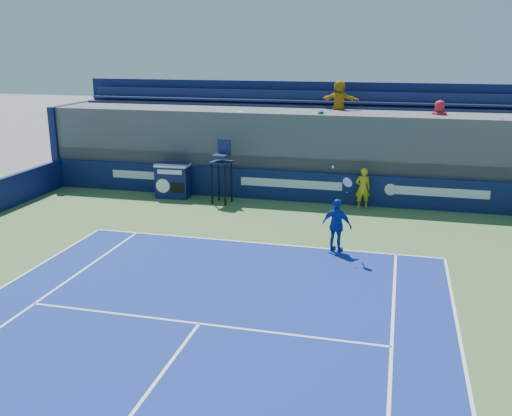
% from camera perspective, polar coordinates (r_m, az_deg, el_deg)
% --- Properties ---
extents(ball_person, '(0.63, 0.49, 1.54)m').
position_cam_1_polar(ball_person, '(21.58, 10.63, 1.95)').
color(ball_person, gold).
rests_on(ball_person, apron).
extents(back_hoarding, '(20.40, 0.21, 1.20)m').
position_cam_1_polar(back_hoarding, '(22.36, 3.52, 2.20)').
color(back_hoarding, '#0C1846').
rests_on(back_hoarding, ground).
extents(match_clock, '(1.36, 0.80, 1.40)m').
position_cam_1_polar(match_clock, '(23.05, -8.32, 2.84)').
color(match_clock, '#0F164D').
rests_on(match_clock, ground).
extents(umpire_chair, '(0.81, 0.81, 2.48)m').
position_cam_1_polar(umpire_chair, '(21.85, -3.44, 4.38)').
color(umpire_chair, black).
rests_on(umpire_chair, ground).
extents(tennis_player, '(1.01, 0.70, 2.57)m').
position_cam_1_polar(tennis_player, '(16.88, 8.11, -1.71)').
color(tennis_player, '#1336A1').
rests_on(tennis_player, apron).
extents(stadium_seating, '(21.00, 4.05, 4.58)m').
position_cam_1_polar(stadium_seating, '(24.08, 4.50, 6.19)').
color(stadium_seating, '#4C4C51').
rests_on(stadium_seating, ground).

